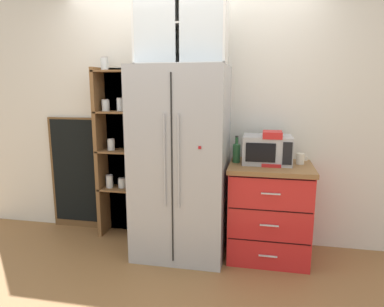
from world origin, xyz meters
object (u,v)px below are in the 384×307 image
Objects in this scene: refrigerator at (182,162)px; bottle_cobalt at (272,150)px; microwave at (267,150)px; bottle_green at (236,151)px; mug_cream at (300,159)px; coffee_maker at (272,148)px; chalkboard_menu at (76,173)px.

refrigerator is 5.99× the size of bottle_cobalt.
microwave is at bearing 129.84° from bottle_cobalt.
bottle_cobalt reaches higher than bottle_green.
coffee_maker is at bearing -164.98° from mug_cream.
refrigerator is 0.81m from microwave.
mug_cream is (0.30, 0.03, -0.08)m from microwave.
coffee_maker is 0.32m from bottle_green.
chalkboard_menu is at bearing 172.33° from bottle_green.
coffee_maker is (0.04, -0.04, 0.03)m from microwave.
microwave is 0.06m from coffee_maker.
chalkboard_menu is (-2.12, 0.27, -0.41)m from coffee_maker.
chalkboard_menu is (-2.08, 0.22, -0.39)m from microwave.
coffee_maker reaches higher than microwave.
chalkboard_menu reaches higher than mug_cream.
refrigerator is 0.84m from coffee_maker.
mug_cream is at bearing 4.61° from bottle_green.
bottle_cobalt is 2.17m from chalkboard_menu.
microwave reaches higher than mug_cream.
bottle_cobalt is (-0.26, -0.07, 0.08)m from mug_cream.
coffee_maker is 0.02m from bottle_cobalt.
mug_cream is at bearing 15.02° from coffee_maker.
mug_cream is (1.09, 0.14, 0.05)m from refrigerator.
bottle_cobalt is at bearing -4.89° from bottle_green.
microwave is 2.13m from chalkboard_menu.
bottle_green is at bearing -175.39° from mug_cream.
refrigerator reaches higher than mug_cream.
refrigerator is 0.53m from bottle_green.
mug_cream is 0.29m from bottle_cobalt.
mug_cream is (0.26, 0.07, -0.11)m from coffee_maker.
bottle_cobalt reaches higher than mug_cream.
bottle_green is at bearing 175.70° from coffee_maker.
coffee_maker is 1.04× the size of bottle_cobalt.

